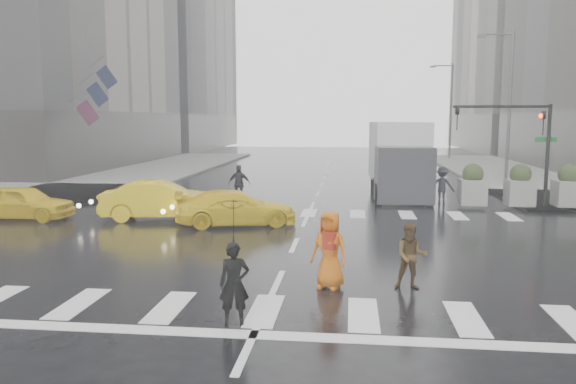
# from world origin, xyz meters

# --- Properties ---
(ground) EXTENTS (120.00, 120.00, 0.00)m
(ground) POSITION_xyz_m (0.00, 0.00, 0.00)
(ground) COLOR black
(ground) RESTS_ON ground
(sidewalk_nw) EXTENTS (35.00, 35.00, 0.15)m
(sidewalk_nw) POSITION_xyz_m (-19.50, 17.50, 0.07)
(sidewalk_nw) COLOR slate
(sidewalk_nw) RESTS_ON ground
(road_markings) EXTENTS (18.00, 48.00, 0.01)m
(road_markings) POSITION_xyz_m (0.00, 0.00, 0.01)
(road_markings) COLOR silver
(road_markings) RESTS_ON ground
(traffic_signal_pole) EXTENTS (4.45, 0.42, 4.50)m
(traffic_signal_pole) POSITION_xyz_m (9.01, 8.01, 3.22)
(traffic_signal_pole) COLOR black
(traffic_signal_pole) RESTS_ON ground
(street_lamp_near) EXTENTS (2.15, 0.22, 9.00)m
(street_lamp_near) POSITION_xyz_m (10.87, 18.00, 4.95)
(street_lamp_near) COLOR #59595B
(street_lamp_near) RESTS_ON ground
(street_lamp_far) EXTENTS (2.15, 0.22, 9.00)m
(street_lamp_far) POSITION_xyz_m (10.87, 38.00, 4.95)
(street_lamp_far) COLOR #59595B
(street_lamp_far) RESTS_ON ground
(planter_west) EXTENTS (1.10, 1.10, 1.80)m
(planter_west) POSITION_xyz_m (7.00, 8.20, 0.98)
(planter_west) COLOR slate
(planter_west) RESTS_ON ground
(planter_mid) EXTENTS (1.10, 1.10, 1.80)m
(planter_mid) POSITION_xyz_m (9.00, 8.20, 0.98)
(planter_mid) COLOR slate
(planter_mid) RESTS_ON ground
(planter_east) EXTENTS (1.10, 1.10, 1.80)m
(planter_east) POSITION_xyz_m (11.00, 8.20, 0.98)
(planter_east) COLOR slate
(planter_east) RESTS_ON ground
(flag_cluster) EXTENTS (2.87, 3.06, 4.69)m
(flag_cluster) POSITION_xyz_m (-15.08, 18.50, 5.64)
(flag_cluster) COLOR #59595B
(flag_cluster) RESTS_ON ground
(pedestrian_black) EXTENTS (1.13, 1.15, 2.43)m
(pedestrian_black) POSITION_xyz_m (-0.45, -6.80, 1.63)
(pedestrian_black) COLOR black
(pedestrian_black) RESTS_ON ground
(pedestrian_brown) EXTENTS (0.77, 0.61, 1.53)m
(pedestrian_brown) POSITION_xyz_m (3.11, -4.12, 0.76)
(pedestrian_brown) COLOR #48341A
(pedestrian_brown) RESTS_ON ground
(pedestrian_orange) EXTENTS (1.03, 0.87, 1.80)m
(pedestrian_orange) POSITION_xyz_m (1.25, -4.28, 0.91)
(pedestrian_orange) COLOR #C35B0D
(pedestrian_orange) RESTS_ON ground
(pedestrian_far_a) EXTENTS (1.06, 0.66, 1.78)m
(pedestrian_far_a) POSITION_xyz_m (-3.42, 8.42, 0.89)
(pedestrian_far_a) COLOR black
(pedestrian_far_a) RESTS_ON ground
(pedestrian_far_b) EXTENTS (1.24, 0.92, 1.71)m
(pedestrian_far_b) POSITION_xyz_m (5.86, 9.13, 0.85)
(pedestrian_far_b) COLOR black
(pedestrian_far_b) RESTS_ON ground
(taxi_front) EXTENTS (3.96, 1.71, 1.33)m
(taxi_front) POSITION_xyz_m (-10.95, 3.29, 0.67)
(taxi_front) COLOR yellow
(taxi_front) RESTS_ON ground
(taxi_mid) EXTENTS (4.76, 2.46, 1.49)m
(taxi_mid) POSITION_xyz_m (-5.62, 3.91, 0.75)
(taxi_mid) COLOR yellow
(taxi_mid) RESTS_ON ground
(taxi_rear) EXTENTS (4.24, 2.77, 1.28)m
(taxi_rear) POSITION_xyz_m (-2.47, 3.05, 0.64)
(taxi_rear) COLOR yellow
(taxi_rear) RESTS_ON ground
(box_truck) EXTENTS (2.62, 6.99, 3.71)m
(box_truck) POSITION_xyz_m (4.10, 11.40, 1.98)
(box_truck) COLOR silver
(box_truck) RESTS_ON ground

